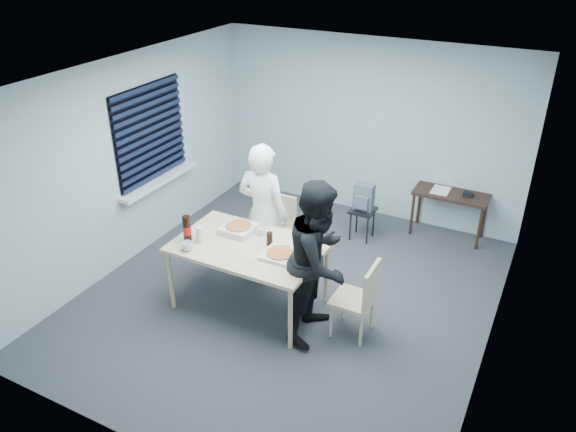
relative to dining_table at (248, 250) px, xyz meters
The scene contains 19 objects.
room 2.14m from the dining_table, 157.65° to the left, with size 5.00×5.00×5.00m.
dining_table is the anchor object (origin of this frame).
chair_far 1.06m from the dining_table, 99.91° to the left, with size 0.42×0.42×0.89m.
chair_right 1.34m from the dining_table, ahead, with size 0.42×0.42×0.89m.
person_white 0.61m from the dining_table, 103.02° to the left, with size 0.65×0.42×1.77m, color silver.
person_black 0.90m from the dining_table, ahead, with size 0.86×0.47×1.77m, color black.
side_table 3.12m from the dining_table, 58.18° to the left, with size 1.00×0.44×0.66m.
stool 2.15m from the dining_table, 73.35° to the left, with size 0.33×0.33×0.46m.
backpack 2.11m from the dining_table, 73.26° to the left, with size 0.27×0.20×0.37m.
pizza_box_a 0.34m from the dining_table, 140.01° to the left, with size 0.35×0.35×0.09m.
pizza_box_b 0.43m from the dining_table, ahead, with size 0.36×0.36×0.05m.
mug_a 0.67m from the dining_table, 144.12° to the right, with size 0.12×0.12×0.10m, color white.
mug_b 0.28m from the dining_table, 86.21° to the left, with size 0.10×0.10×0.09m, color white.
cola_glass 0.27m from the dining_table, 30.03° to the left, with size 0.07×0.07×0.15m, color black.
soda_bottle 0.72m from the dining_table, 161.82° to the right, with size 0.10×0.10×0.30m.
plastic_cups 0.56m from the dining_table, 161.17° to the right, with size 0.08×0.08×0.18m, color silver.
rubber_band 0.38m from the dining_table, 55.49° to the right, with size 0.06×0.06×0.00m, color red.
papers 3.05m from the dining_table, 60.71° to the left, with size 0.23×0.32×0.01m, color white.
black_box 3.24m from the dining_table, 54.95° to the left, with size 0.13×0.09×0.05m, color black.
Camera 1 is at (2.49, -4.88, 3.99)m, focal length 35.00 mm.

